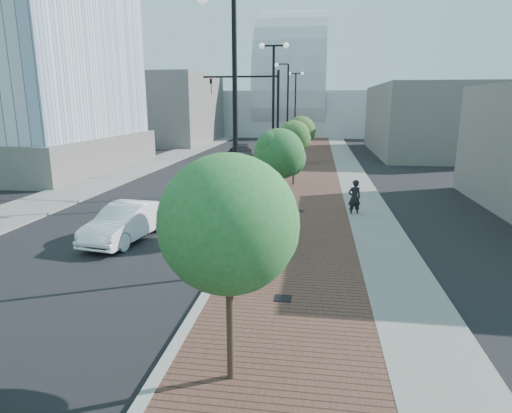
# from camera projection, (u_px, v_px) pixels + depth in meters

# --- Properties ---
(sidewalk) EXTENTS (7.00, 140.00, 0.12)m
(sidewalk) POSITION_uv_depth(u_px,v_px,m) (319.00, 162.00, 43.73)
(sidewalk) COLOR #4C2D23
(sidewalk) RESTS_ON ground
(concrete_strip) EXTENTS (2.40, 140.00, 0.13)m
(concrete_strip) POSITION_uv_depth(u_px,v_px,m) (346.00, 163.00, 43.35)
(concrete_strip) COLOR slate
(concrete_strip) RESTS_ON ground
(curb) EXTENTS (0.30, 140.00, 0.14)m
(curb) POSITION_uv_depth(u_px,v_px,m) (285.00, 161.00, 44.21)
(curb) COLOR gray
(curb) RESTS_ON ground
(west_sidewalk) EXTENTS (4.00, 140.00, 0.12)m
(west_sidewalk) POSITION_uv_depth(u_px,v_px,m) (164.00, 159.00, 46.01)
(west_sidewalk) COLOR slate
(west_sidewalk) RESTS_ON ground
(white_sedan) EXTENTS (2.38, 5.08, 1.61)m
(white_sedan) POSITION_uv_depth(u_px,v_px,m) (126.00, 222.00, 18.93)
(white_sedan) COLOR white
(white_sedan) RESTS_ON ground
(dark_car_mid) EXTENTS (2.63, 5.28, 1.44)m
(dark_car_mid) POSITION_uv_depth(u_px,v_px,m) (238.00, 153.00, 45.77)
(dark_car_mid) COLOR black
(dark_car_mid) RESTS_ON ground
(dark_car_far) EXTENTS (3.44, 5.81, 1.58)m
(dark_car_far) POSITION_uv_depth(u_px,v_px,m) (241.00, 153.00, 45.31)
(dark_car_far) COLOR black
(dark_car_far) RESTS_ON ground
(pedestrian) EXTENTS (0.83, 0.67, 1.97)m
(pedestrian) POSITION_uv_depth(u_px,v_px,m) (354.00, 198.00, 22.92)
(pedestrian) COLOR black
(pedestrian) RESTS_ON ground
(streetlight_1) EXTENTS (1.44, 0.56, 9.21)m
(streetlight_1) POSITION_uv_depth(u_px,v_px,m) (232.00, 151.00, 14.27)
(streetlight_1) COLOR black
(streetlight_1) RESTS_ON ground
(streetlight_2) EXTENTS (1.72, 0.56, 9.28)m
(streetlight_2) POSITION_uv_depth(u_px,v_px,m) (273.00, 122.00, 25.69)
(streetlight_2) COLOR black
(streetlight_2) RESTS_ON ground
(streetlight_3) EXTENTS (1.44, 0.56, 9.21)m
(streetlight_3) POSITION_uv_depth(u_px,v_px,m) (286.00, 122.00, 37.37)
(streetlight_3) COLOR black
(streetlight_3) RESTS_ON ground
(streetlight_4) EXTENTS (1.72, 0.56, 9.28)m
(streetlight_4) POSITION_uv_depth(u_px,v_px,m) (295.00, 113.00, 48.79)
(streetlight_4) COLOR black
(streetlight_4) RESTS_ON ground
(traffic_mast) EXTENTS (5.09, 0.20, 8.00)m
(traffic_mast) POSITION_uv_depth(u_px,v_px,m) (264.00, 117.00, 28.66)
(traffic_mast) COLOR black
(traffic_mast) RESTS_ON ground
(tree_0) EXTENTS (2.83, 2.83, 4.99)m
(tree_0) POSITION_uv_depth(u_px,v_px,m) (231.00, 224.00, 8.54)
(tree_0) COLOR #382619
(tree_0) RESTS_ON ground
(tree_1) EXTENTS (2.33, 2.27, 4.85)m
(tree_1) POSITION_uv_depth(u_px,v_px,m) (280.00, 154.00, 19.10)
(tree_1) COLOR #382619
(tree_1) RESTS_ON ground
(tree_2) EXTENTS (2.32, 2.26, 4.74)m
(tree_2) POSITION_uv_depth(u_px,v_px,m) (295.00, 136.00, 30.67)
(tree_2) COLOR #382619
(tree_2) RESTS_ON ground
(tree_3) EXTENTS (2.86, 2.86, 4.69)m
(tree_3) POSITION_uv_depth(u_px,v_px,m) (301.00, 131.00, 42.29)
(tree_3) COLOR #382619
(tree_3) RESTS_ON ground
(tower_podium) EXTENTS (19.00, 19.00, 3.00)m
(tower_podium) POSITION_uv_depth(u_px,v_px,m) (18.00, 152.00, 39.49)
(tower_podium) COLOR #625E58
(tower_podium) RESTS_ON ground
(convention_center) EXTENTS (50.00, 30.00, 50.00)m
(convention_center) POSITION_uv_depth(u_px,v_px,m) (293.00, 103.00, 86.40)
(convention_center) COLOR #ACB0B7
(convention_center) RESTS_ON ground
(commercial_block_nw) EXTENTS (14.00, 20.00, 10.00)m
(commercial_block_nw) POSITION_uv_depth(u_px,v_px,m) (164.00, 109.00, 65.06)
(commercial_block_nw) COLOR #635F59
(commercial_block_nw) RESTS_ON ground
(commercial_block_ne) EXTENTS (12.00, 22.00, 8.00)m
(commercial_block_ne) POSITION_uv_depth(u_px,v_px,m) (427.00, 120.00, 50.70)
(commercial_block_ne) COLOR #605C56
(commercial_block_ne) RESTS_ON ground
(utility_cover_1) EXTENTS (0.50, 0.50, 0.02)m
(utility_cover_1) POSITION_uv_depth(u_px,v_px,m) (283.00, 298.00, 13.07)
(utility_cover_1) COLOR black
(utility_cover_1) RESTS_ON sidewalk
(utility_cover_2) EXTENTS (0.50, 0.50, 0.02)m
(utility_cover_2) POSITION_uv_depth(u_px,v_px,m) (299.00, 211.00, 23.65)
(utility_cover_2) COLOR black
(utility_cover_2) RESTS_ON sidewalk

